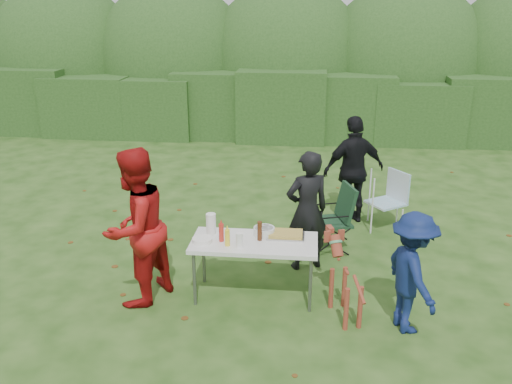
# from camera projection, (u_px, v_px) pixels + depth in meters

# --- Properties ---
(ground) EXTENTS (80.00, 80.00, 0.00)m
(ground) POSITION_uv_depth(u_px,v_px,m) (241.00, 293.00, 6.73)
(ground) COLOR #1E4211
(hedge_row) EXTENTS (22.00, 1.40, 1.70)m
(hedge_row) POSITION_uv_depth(u_px,v_px,m) (282.00, 106.00, 13.93)
(hedge_row) COLOR #23471C
(hedge_row) RESTS_ON ground
(shrub_backdrop) EXTENTS (20.00, 2.60, 3.20)m
(shrub_backdrop) POSITION_uv_depth(u_px,v_px,m) (286.00, 68.00, 15.18)
(shrub_backdrop) COLOR #3D6628
(shrub_backdrop) RESTS_ON ground
(folding_table) EXTENTS (1.50, 0.70, 0.74)m
(folding_table) POSITION_uv_depth(u_px,v_px,m) (254.00, 245.00, 6.45)
(folding_table) COLOR silver
(folding_table) RESTS_ON ground
(person_cook) EXTENTS (0.71, 0.60, 1.64)m
(person_cook) POSITION_uv_depth(u_px,v_px,m) (307.00, 211.00, 7.13)
(person_cook) COLOR black
(person_cook) RESTS_ON ground
(person_red_jacket) EXTENTS (1.03, 1.13, 1.90)m
(person_red_jacket) POSITION_uv_depth(u_px,v_px,m) (135.00, 228.00, 6.29)
(person_red_jacket) COLOR #A41212
(person_red_jacket) RESTS_ON ground
(person_black_puffy) EXTENTS (1.11, 0.78, 1.75)m
(person_black_puffy) POSITION_uv_depth(u_px,v_px,m) (354.00, 170.00, 8.63)
(person_black_puffy) COLOR black
(person_black_puffy) RESTS_ON ground
(child) EXTENTS (0.77, 1.00, 1.37)m
(child) POSITION_uv_depth(u_px,v_px,m) (412.00, 273.00, 5.80)
(child) COLOR #0F1D4F
(child) RESTS_ON ground
(dog) EXTENTS (0.65, 1.00, 0.88)m
(dog) POSITION_uv_depth(u_px,v_px,m) (346.00, 283.00, 6.08)
(dog) COLOR brown
(dog) RESTS_ON ground
(camping_chair) EXTENTS (0.77, 0.77, 0.98)m
(camping_chair) POSITION_uv_depth(u_px,v_px,m) (330.00, 218.00, 7.75)
(camping_chair) COLOR #183720
(camping_chair) RESTS_ON ground
(lawn_chair) EXTENTS (0.76, 0.76, 0.92)m
(lawn_chair) POSITION_uv_depth(u_px,v_px,m) (386.00, 200.00, 8.51)
(lawn_chair) COLOR #449ABC
(lawn_chair) RESTS_ON ground
(food_tray) EXTENTS (0.45, 0.30, 0.02)m
(food_tray) POSITION_uv_depth(u_px,v_px,m) (286.00, 236.00, 6.55)
(food_tray) COLOR #B7B7BA
(food_tray) RESTS_ON folding_table
(focaccia_bread) EXTENTS (0.40, 0.26, 0.04)m
(focaccia_bread) POSITION_uv_depth(u_px,v_px,m) (286.00, 234.00, 6.54)
(focaccia_bread) COLOR #B89B42
(focaccia_bread) RESTS_ON food_tray
(mustard_bottle) EXTENTS (0.06, 0.06, 0.20)m
(mustard_bottle) POSITION_uv_depth(u_px,v_px,m) (227.00, 238.00, 6.28)
(mustard_bottle) COLOR yellow
(mustard_bottle) RESTS_ON folding_table
(ketchup_bottle) EXTENTS (0.06, 0.06, 0.22)m
(ketchup_bottle) POSITION_uv_depth(u_px,v_px,m) (221.00, 233.00, 6.39)
(ketchup_bottle) COLOR red
(ketchup_bottle) RESTS_ON folding_table
(beer_bottle) EXTENTS (0.06, 0.06, 0.24)m
(beer_bottle) POSITION_uv_depth(u_px,v_px,m) (260.00, 231.00, 6.41)
(beer_bottle) COLOR #47230F
(beer_bottle) RESTS_ON folding_table
(paper_towel_roll) EXTENTS (0.12, 0.12, 0.26)m
(paper_towel_roll) POSITION_uv_depth(u_px,v_px,m) (211.00, 224.00, 6.59)
(paper_towel_roll) COLOR white
(paper_towel_roll) RESTS_ON folding_table
(cup_stack) EXTENTS (0.08, 0.08, 0.18)m
(cup_stack) POSITION_uv_depth(u_px,v_px,m) (239.00, 240.00, 6.24)
(cup_stack) COLOR white
(cup_stack) RESTS_ON folding_table
(pasta_bowl) EXTENTS (0.26, 0.26, 0.10)m
(pasta_bowl) POSITION_uv_depth(u_px,v_px,m) (264.00, 231.00, 6.58)
(pasta_bowl) COLOR silver
(pasta_bowl) RESTS_ON folding_table
(plate_stack) EXTENTS (0.24, 0.24, 0.05)m
(plate_stack) POSITION_uv_depth(u_px,v_px,m) (202.00, 240.00, 6.40)
(plate_stack) COLOR white
(plate_stack) RESTS_ON folding_table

